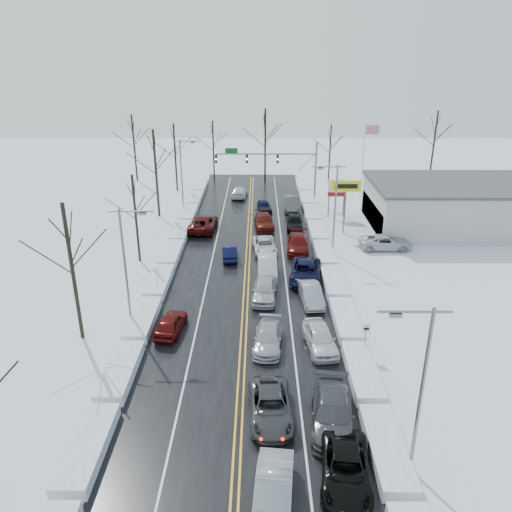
{
  "coord_description": "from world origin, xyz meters",
  "views": [
    {
      "loc": [
        1.08,
        -36.58,
        19.09
      ],
      "look_at": [
        0.84,
        3.23,
        2.5
      ],
      "focal_mm": 35.0,
      "sensor_mm": 36.0,
      "label": 1
    }
  ],
  "objects_px": {
    "tires_plus_sign": "(346,190)",
    "oncoming_car_0": "(230,258)",
    "traffic_signal_mast": "(277,162)",
    "dealership_building": "(460,205)",
    "flagpole": "(365,155)"
  },
  "relations": [
    {
      "from": "tires_plus_sign",
      "to": "flagpole",
      "type": "distance_m",
      "value": 14.79
    },
    {
      "from": "traffic_signal_mast",
      "to": "flagpole",
      "type": "bearing_deg",
      "value": 9.73
    },
    {
      "from": "traffic_signal_mast",
      "to": "dealership_building",
      "type": "height_order",
      "value": "traffic_signal_mast"
    },
    {
      "from": "flagpole",
      "to": "traffic_signal_mast",
      "type": "bearing_deg",
      "value": -170.27
    },
    {
      "from": "traffic_signal_mast",
      "to": "dealership_building",
      "type": "distance_m",
      "value": 23.01
    },
    {
      "from": "flagpole",
      "to": "dealership_building",
      "type": "xyz_separation_m",
      "value": [
        8.8,
        -12.0,
        -3.27
      ]
    },
    {
      "from": "oncoming_car_0",
      "to": "flagpole",
      "type": "bearing_deg",
      "value": -134.26
    },
    {
      "from": "traffic_signal_mast",
      "to": "oncoming_car_0",
      "type": "relative_size",
      "value": 3.3
    },
    {
      "from": "tires_plus_sign",
      "to": "oncoming_car_0",
      "type": "relative_size",
      "value": 1.49
    },
    {
      "from": "tires_plus_sign",
      "to": "oncoming_car_0",
      "type": "bearing_deg",
      "value": -149.12
    },
    {
      "from": "flagpole",
      "to": "oncoming_car_0",
      "type": "xyz_separation_m",
      "value": [
        -16.96,
        -21.36,
        -5.93
      ]
    },
    {
      "from": "tires_plus_sign",
      "to": "oncoming_car_0",
      "type": "distance_m",
      "value": 15.17
    },
    {
      "from": "traffic_signal_mast",
      "to": "tires_plus_sign",
      "type": "xyz_separation_m",
      "value": [
        7.05,
        -12.0,
        -0.49
      ]
    },
    {
      "from": "tires_plus_sign",
      "to": "dealership_building",
      "type": "xyz_separation_m",
      "value": [
        13.48,
        2.01,
        -2.34
      ]
    },
    {
      "from": "tires_plus_sign",
      "to": "flagpole",
      "type": "height_order",
      "value": "flagpole"
    }
  ]
}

